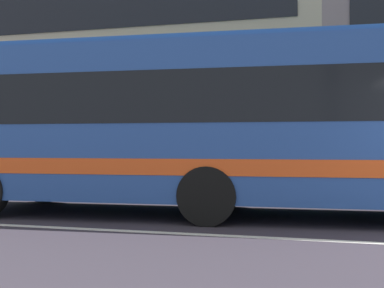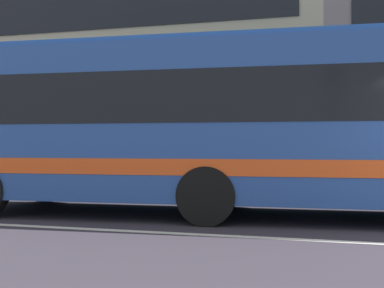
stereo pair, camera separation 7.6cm
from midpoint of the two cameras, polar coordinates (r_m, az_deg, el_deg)
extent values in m
cube|color=#235E29|center=(12.38, 12.92, -3.61)|extent=(19.38, 1.10, 1.19)
cube|color=#B5AC94|center=(23.42, -8.76, 10.51)|extent=(18.47, 11.30, 11.31)
cube|color=black|center=(18.69, -15.91, 16.10)|extent=(17.00, 0.04, 2.26)
cube|color=#274C98|center=(9.14, 7.43, 2.42)|extent=(12.07, 3.25, 2.81)
cube|color=black|center=(9.16, 7.43, 5.05)|extent=(11.35, 3.23, 0.90)
cube|color=#E7511D|center=(9.14, 7.43, -2.44)|extent=(11.83, 3.27, 0.28)
cube|color=#285395|center=(9.32, 7.43, 11.46)|extent=(11.57, 2.81, 0.12)
cylinder|color=black|center=(10.43, 3.77, -4.80)|extent=(1.01, 0.34, 1.00)
cylinder|color=black|center=(8.07, 1.53, -6.19)|extent=(1.01, 0.34, 1.00)
cylinder|color=black|center=(11.75, -17.17, -4.26)|extent=(1.01, 0.34, 1.00)
camera|label=1|loc=(0.04, -90.23, 0.00)|focal=44.84mm
camera|label=2|loc=(0.04, 89.77, 0.00)|focal=44.84mm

